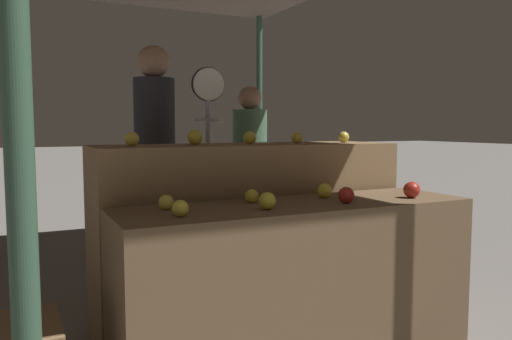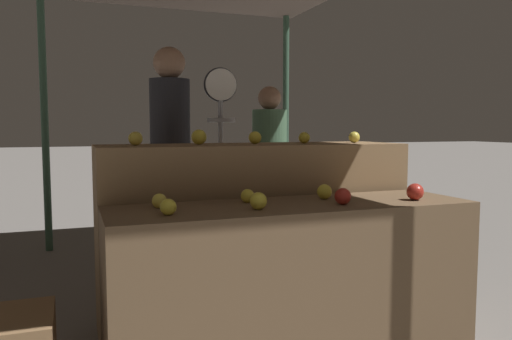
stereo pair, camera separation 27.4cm
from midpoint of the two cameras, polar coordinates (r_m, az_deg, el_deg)
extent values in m
cylinder|color=#33513D|center=(1.39, -30.78, 4.52)|extent=(0.07, 0.07, 2.48)
cylinder|color=#33513D|center=(5.24, -27.39, 4.52)|extent=(0.07, 0.07, 2.48)
cylinder|color=#33513D|center=(5.78, -0.99, 5.07)|extent=(0.07, 0.07, 2.48)
cube|color=brown|center=(2.63, 1.77, -12.97)|extent=(1.86, 0.55, 0.84)
cube|color=olive|center=(3.12, -3.42, -7.42)|extent=(1.86, 0.55, 1.13)
sphere|color=gold|center=(2.20, -12.20, -4.33)|extent=(0.07, 0.07, 0.07)
sphere|color=gold|center=(2.34, -2.06, -3.56)|extent=(0.08, 0.08, 0.08)
sphere|color=#AD281E|center=(2.55, 7.26, -2.88)|extent=(0.08, 0.08, 0.08)
sphere|color=#AD281E|center=(2.81, 14.73, -2.22)|extent=(0.09, 0.09, 0.09)
sphere|color=yellow|center=(2.39, -13.49, -3.64)|extent=(0.07, 0.07, 0.07)
sphere|color=gold|center=(2.55, -3.59, -3.00)|extent=(0.07, 0.07, 0.07)
sphere|color=gold|center=(2.72, 5.01, -2.40)|extent=(0.08, 0.08, 0.08)
sphere|color=yellow|center=(2.85, -16.71, 3.42)|extent=(0.08, 0.08, 0.08)
sphere|color=gold|center=(2.94, -9.66, 3.71)|extent=(0.09, 0.09, 0.09)
sphere|color=gold|center=(3.05, -3.29, 3.71)|extent=(0.08, 0.08, 0.08)
sphere|color=gold|center=(3.19, 2.24, 3.72)|extent=(0.07, 0.07, 0.07)
sphere|color=gold|center=(3.37, 7.71, 3.76)|extent=(0.07, 0.07, 0.07)
cylinder|color=#99999E|center=(3.65, -7.61, -2.22)|extent=(0.04, 0.04, 1.55)
cylinder|color=black|center=(3.63, -7.72, 9.68)|extent=(0.24, 0.01, 0.24)
cylinder|color=silver|center=(3.61, -7.65, 9.70)|extent=(0.23, 0.02, 0.23)
cylinder|color=#99999E|center=(3.60, -7.61, 6.79)|extent=(0.01, 0.01, 0.14)
cylinder|color=#99999E|center=(3.60, -7.60, 5.68)|extent=(0.20, 0.20, 0.03)
cube|color=#2D2D38|center=(3.92, -13.30, -7.04)|extent=(0.26, 0.21, 0.85)
cylinder|color=#232328|center=(3.83, -13.54, 4.66)|extent=(0.40, 0.40, 0.74)
sphere|color=#936B51|center=(3.86, -13.69, 11.95)|extent=(0.24, 0.24, 0.24)
cube|color=#2D2D38|center=(4.59, -2.43, -5.84)|extent=(0.26, 0.19, 0.74)
cylinder|color=#476B4C|center=(4.51, -2.46, 2.82)|extent=(0.38, 0.38, 0.64)
sphere|color=#936B51|center=(4.52, -2.48, 8.22)|extent=(0.21, 0.21, 0.21)
camera|label=1|loc=(0.14, -92.86, -0.25)|focal=35.00mm
camera|label=2|loc=(0.14, 87.14, 0.25)|focal=35.00mm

